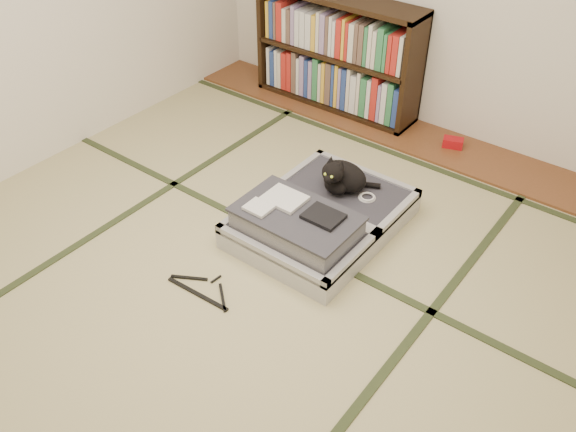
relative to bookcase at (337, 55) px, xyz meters
The scene contains 10 objects.
floor 2.25m from the bookcase, 69.69° to the right, with size 4.50×4.50×0.00m, color tan.
wood_strip 0.89m from the bookcase, ahead, with size 4.00×0.50×0.02m, color brown.
red_item 1.18m from the bookcase, ahead, with size 0.15×0.09×0.07m, color #AA0D13.
room_shell 2.43m from the bookcase, 69.69° to the right, with size 4.50×4.50×4.50m.
tatami_borders 1.81m from the bookcase, 64.07° to the right, with size 4.00×4.50×0.01m.
bookcase is the anchor object (origin of this frame).
suitcase 1.76m from the bookcase, 59.65° to the right, with size 0.82×1.09×0.32m.
cat 1.49m from the bookcase, 54.64° to the right, with size 0.36×0.37×0.29m.
cable_coil 1.59m from the bookcase, 48.61° to the right, with size 0.11×0.11×0.03m.
hanger 2.45m from the bookcase, 74.16° to the right, with size 0.45×0.21×0.01m.
Camera 1 is at (1.77, -1.90, 2.47)m, focal length 38.00 mm.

